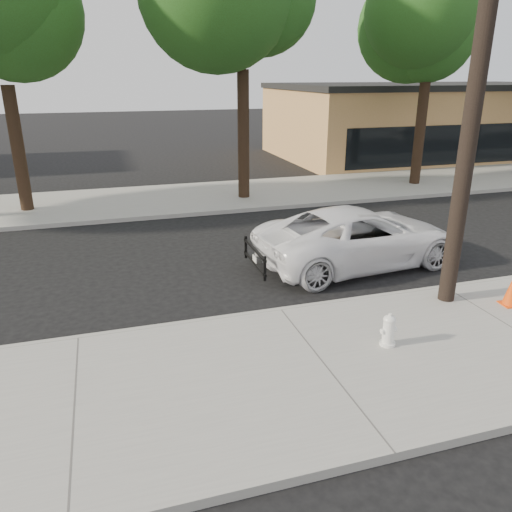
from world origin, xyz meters
name	(u,v)px	position (x,y,z in m)	size (l,w,h in m)	color
ground	(252,278)	(0.00, 0.00, 0.00)	(120.00, 120.00, 0.00)	black
near_sidewalk	(324,368)	(0.00, -4.30, 0.07)	(90.00, 4.40, 0.15)	gray
far_sidewalk	(191,198)	(0.00, 8.50, 0.07)	(90.00, 5.00, 0.15)	gray
curb_near	(280,312)	(0.00, -2.10, 0.07)	(90.00, 0.12, 0.16)	#9E9B93
building_main	(428,121)	(16.00, 16.00, 2.00)	(18.00, 10.00, 4.00)	tan
utility_pole	(478,77)	(3.60, -2.70, 4.70)	(1.40, 0.34, 9.00)	black
tree_b	(4,27)	(-5.81, 8.06, 6.15)	(4.34, 4.20, 8.45)	black
tree_c	(250,8)	(2.22, 7.64, 6.91)	(4.96, 4.80, 9.55)	black
tree_d	(437,31)	(10.20, 7.95, 6.37)	(4.50, 4.35, 8.75)	black
police_cruiser	(359,237)	(2.96, 0.11, 0.76)	(2.51, 5.45, 1.52)	white
fire_hydrant	(389,331)	(1.35, -4.05, 0.43)	(0.30, 0.28, 0.59)	white
traffic_cone	(512,290)	(4.72, -3.34, 0.49)	(0.40, 0.40, 0.71)	#FA4C0D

